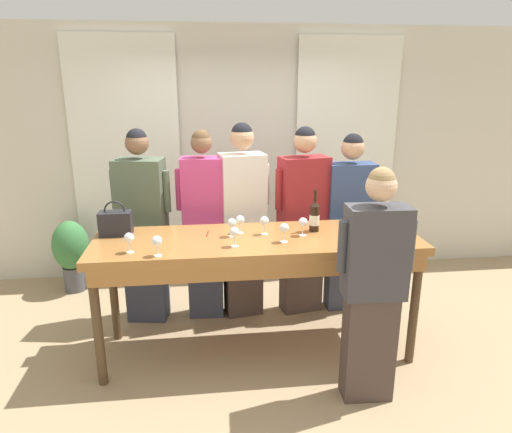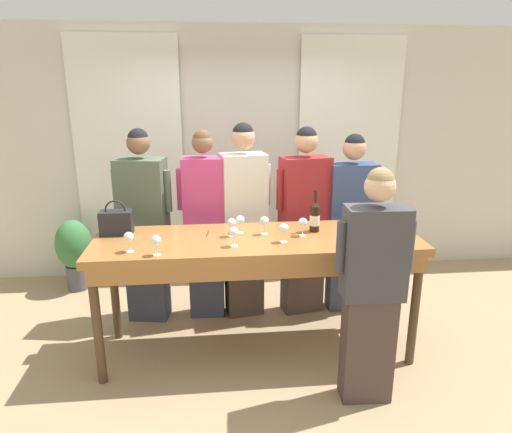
# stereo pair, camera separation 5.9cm
# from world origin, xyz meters

# --- Properties ---
(ground_plane) EXTENTS (18.00, 18.00, 0.00)m
(ground_plane) POSITION_xyz_m (0.00, 0.00, 0.00)
(ground_plane) COLOR tan
(wall_back) EXTENTS (12.00, 0.06, 2.80)m
(wall_back) POSITION_xyz_m (0.00, 1.79, 1.40)
(wall_back) COLOR beige
(wall_back) RESTS_ON ground_plane
(curtain_panel_left) EXTENTS (1.17, 0.03, 2.69)m
(curtain_panel_left) POSITION_xyz_m (-1.24, 1.72, 1.34)
(curtain_panel_left) COLOR white
(curtain_panel_left) RESTS_ON ground_plane
(curtain_panel_right) EXTENTS (1.17, 0.03, 2.69)m
(curtain_panel_right) POSITION_xyz_m (1.24, 1.72, 1.34)
(curtain_panel_right) COLOR white
(curtain_panel_right) RESTS_ON ground_plane
(tasting_bar) EXTENTS (2.58, 0.79, 1.02)m
(tasting_bar) POSITION_xyz_m (0.00, -0.02, 0.92)
(tasting_bar) COLOR #9E6633
(tasting_bar) RESTS_ON ground_plane
(wine_bottle) EXTENTS (0.08, 0.08, 0.35)m
(wine_bottle) POSITION_xyz_m (0.49, 0.11, 1.14)
(wine_bottle) COLOR black
(wine_bottle) RESTS_ON tasting_bar
(handbag) EXTENTS (0.25, 0.14, 0.28)m
(handbag) POSITION_xyz_m (-1.12, 0.20, 1.12)
(handbag) COLOR #232328
(handbag) RESTS_ON tasting_bar
(wine_glass_front_left) EXTENTS (0.07, 0.07, 0.15)m
(wine_glass_front_left) POSITION_xyz_m (0.84, -0.10, 1.12)
(wine_glass_front_left) COLOR white
(wine_glass_front_left) RESTS_ON tasting_bar
(wine_glass_front_mid) EXTENTS (0.07, 0.07, 0.15)m
(wine_glass_front_mid) POSITION_xyz_m (0.37, -0.00, 1.12)
(wine_glass_front_mid) COLOR white
(wine_glass_front_mid) RESTS_ON tasting_bar
(wine_glass_front_right) EXTENTS (0.07, 0.07, 0.15)m
(wine_glass_front_right) POSITION_xyz_m (-0.19, -0.18, 1.12)
(wine_glass_front_right) COLOR white
(wine_glass_front_right) RESTS_ON tasting_bar
(wine_glass_center_left) EXTENTS (0.07, 0.07, 0.15)m
(wine_glass_center_left) POSITION_xyz_m (0.07, 0.07, 1.12)
(wine_glass_center_left) COLOR white
(wine_glass_center_left) RESTS_ON tasting_bar
(wine_glass_center_mid) EXTENTS (0.07, 0.07, 0.15)m
(wine_glass_center_mid) POSITION_xyz_m (-0.75, -0.31, 1.12)
(wine_glass_center_mid) COLOR white
(wine_glass_center_mid) RESTS_ON tasting_bar
(wine_glass_center_right) EXTENTS (0.07, 0.07, 0.15)m
(wine_glass_center_right) POSITION_xyz_m (-0.95, -0.22, 1.12)
(wine_glass_center_right) COLOR white
(wine_glass_center_right) RESTS_ON tasting_bar
(wine_glass_back_left) EXTENTS (0.07, 0.07, 0.15)m
(wine_glass_back_left) POSITION_xyz_m (-0.13, 0.12, 1.12)
(wine_glass_back_left) COLOR white
(wine_glass_back_left) RESTS_ON tasting_bar
(wine_glass_back_mid) EXTENTS (0.07, 0.07, 0.15)m
(wine_glass_back_mid) POSITION_xyz_m (0.83, -0.28, 1.12)
(wine_glass_back_mid) COLOR white
(wine_glass_back_mid) RESTS_ON tasting_bar
(wine_glass_back_right) EXTENTS (0.07, 0.07, 0.15)m
(wine_glass_back_right) POSITION_xyz_m (0.19, -0.13, 1.12)
(wine_glass_back_right) COLOR white
(wine_glass_back_right) RESTS_ON tasting_bar
(wine_glass_near_host) EXTENTS (0.07, 0.07, 0.15)m
(wine_glass_near_host) POSITION_xyz_m (-0.20, 0.05, 1.12)
(wine_glass_near_host) COLOR white
(wine_glass_near_host) RESTS_ON tasting_bar
(wine_glass_by_bottle) EXTENTS (0.07, 0.07, 0.15)m
(wine_glass_by_bottle) POSITION_xyz_m (0.98, -0.01, 1.12)
(wine_glass_by_bottle) COLOR white
(wine_glass_by_bottle) RESTS_ON tasting_bar
(pen) EXTENTS (0.02, 0.12, 0.01)m
(pen) POSITION_xyz_m (-0.39, 0.13, 1.02)
(pen) COLOR maroon
(pen) RESTS_ON tasting_bar
(guest_olive_jacket) EXTENTS (0.54, 0.34, 1.82)m
(guest_olive_jacket) POSITION_xyz_m (-0.97, 0.68, 0.92)
(guest_olive_jacket) COLOR #383D51
(guest_olive_jacket) RESTS_ON ground_plane
(guest_pink_top) EXTENTS (0.50, 0.25, 1.80)m
(guest_pink_top) POSITION_xyz_m (-0.42, 0.68, 0.93)
(guest_pink_top) COLOR #383D51
(guest_pink_top) RESTS_ON ground_plane
(guest_cream_sweater) EXTENTS (0.52, 0.33, 1.86)m
(guest_cream_sweater) POSITION_xyz_m (-0.06, 0.68, 0.96)
(guest_cream_sweater) COLOR #473833
(guest_cream_sweater) RESTS_ON ground_plane
(guest_striped_shirt) EXTENTS (0.56, 0.33, 1.82)m
(guest_striped_shirt) POSITION_xyz_m (0.52, 0.68, 0.93)
(guest_striped_shirt) COLOR #473833
(guest_striped_shirt) RESTS_ON ground_plane
(guest_navy_coat) EXTENTS (0.55, 0.24, 1.75)m
(guest_navy_coat) POSITION_xyz_m (0.97, 0.68, 0.90)
(guest_navy_coat) COLOR #383D51
(guest_navy_coat) RESTS_ON ground_plane
(host_pouring) EXTENTS (0.53, 0.24, 1.69)m
(host_pouring) POSITION_xyz_m (0.71, -0.68, 0.87)
(host_pouring) COLOR #473833
(host_pouring) RESTS_ON ground_plane
(potted_plant) EXTENTS (0.38, 0.38, 0.79)m
(potted_plant) POSITION_xyz_m (-1.85, 1.39, 0.46)
(potted_plant) COLOR #4C4C51
(potted_plant) RESTS_ON ground_plane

